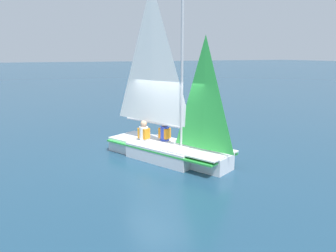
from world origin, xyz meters
TOP-DOWN VIEW (x-y plane):
  - ground_plane at (0.00, 0.00)m, footprint 260.00×260.00m
  - sailboat_main at (0.05, 0.03)m, footprint 4.51×3.20m
  - sailor_helm at (0.48, -0.10)m, footprint 0.42×0.40m
  - sailor_crew at (0.77, 0.54)m, footprint 0.42×0.40m

SIDE VIEW (x-z plane):
  - ground_plane at x=0.00m, z-range 0.00..0.00m
  - sailor_crew at x=0.77m, z-range 0.04..1.20m
  - sailor_helm at x=0.48m, z-range 0.05..1.21m
  - sailboat_main at x=0.05m, z-range -2.02..3.60m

